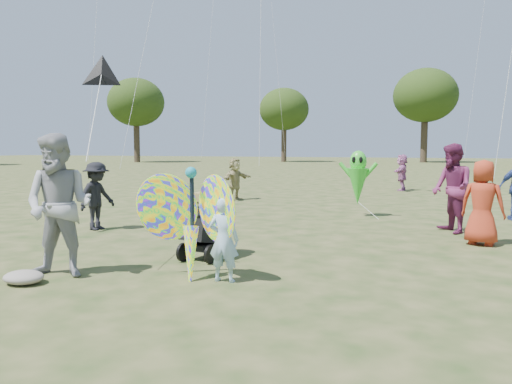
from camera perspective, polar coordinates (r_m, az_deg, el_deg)
ground at (r=6.89m, az=-2.52°, el=-10.29°), size 160.00×160.00×0.00m
child_girl at (r=6.82m, az=-3.70°, el=-5.46°), size 0.43×0.29×1.16m
adult_man at (r=7.52m, az=-21.58°, el=-1.46°), size 1.12×0.95×2.03m
grey_bag at (r=7.48m, az=-25.03°, el=-8.82°), size 0.56×0.46×0.18m
crowd_a at (r=10.21m, az=24.48°, el=-1.10°), size 0.90×0.72×1.60m
crowd_b at (r=11.55m, az=-17.75°, el=-0.44°), size 0.68×1.04×1.50m
crowd_d at (r=17.21m, az=-2.41°, el=1.51°), size 0.83×1.42×1.46m
crowd_e at (r=11.38m, az=21.50°, el=0.40°), size 1.06×1.15×1.91m
crowd_j at (r=21.72m, az=16.34°, el=2.16°), size 0.58×1.45×1.52m
jogging_stroller at (r=8.31m, az=-5.64°, el=-3.30°), size 0.63×1.10×1.09m
butterfly_kite at (r=7.00m, az=-7.42°, el=-3.46°), size 1.74×0.75×1.77m
delta_kite_rig at (r=10.13m, az=-17.25°, el=12.63°), size 1.89×2.70×1.98m
alien_kite at (r=13.36m, az=11.56°, el=1.38°), size 1.12×0.69×1.74m
tree_line at (r=51.43m, az=20.60°, el=10.50°), size 91.78×33.60×10.79m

